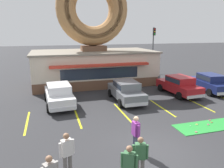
{
  "coord_description": "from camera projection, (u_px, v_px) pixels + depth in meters",
  "views": [
    {
      "loc": [
        -4.27,
        -8.06,
        5.29
      ],
      "look_at": [
        -0.43,
        5.0,
        2.0
      ],
      "focal_mm": 35.0,
      "sensor_mm": 36.0,
      "label": 1
    }
  ],
  "objects": [
    {
      "name": "ground_plane",
      "position": [
        152.0,
        151.0,
        9.93
      ],
      "size": [
        160.0,
        160.0,
        0.0
      ],
      "primitive_type": "plane",
      "color": "#2D2D30"
    },
    {
      "name": "donut_shop_building",
      "position": [
        94.0,
        47.0,
        22.12
      ],
      "size": [
        12.3,
        6.75,
        10.96
      ],
      "color": "brown",
      "rests_on": "ground"
    },
    {
      "name": "putting_mat",
      "position": [
        212.0,
        125.0,
        12.55
      ],
      "size": [
        4.44,
        1.43,
        0.03
      ],
      "primitive_type": "cube",
      "color": "green",
      "rests_on": "ground"
    },
    {
      "name": "mini_donut_near_left",
      "position": [
        210.0,
        120.0,
        13.21
      ],
      "size": [
        0.13,
        0.13,
        0.04
      ],
      "primitive_type": "torus",
      "color": "#D8667F",
      "rests_on": "putting_mat"
    },
    {
      "name": "mini_donut_near_right",
      "position": [
        208.0,
        125.0,
        12.61
      ],
      "size": [
        0.13,
        0.13,
        0.04
      ],
      "primitive_type": "torus",
      "color": "#D8667F",
      "rests_on": "putting_mat"
    },
    {
      "name": "mini_donut_mid_left",
      "position": [
        197.0,
        124.0,
        12.63
      ],
      "size": [
        0.13,
        0.13,
        0.04
      ],
      "primitive_type": "torus",
      "color": "#E5C666",
      "rests_on": "putting_mat"
    },
    {
      "name": "mini_donut_mid_centre",
      "position": [
        212.0,
        122.0,
        12.91
      ],
      "size": [
        0.13,
        0.13,
        0.04
      ],
      "primitive_type": "torus",
      "color": "#D17F47",
      "rests_on": "putting_mat"
    },
    {
      "name": "mini_donut_mid_right",
      "position": [
        196.0,
        132.0,
        11.67
      ],
      "size": [
        0.13,
        0.13,
        0.04
      ],
      "primitive_type": "torus",
      "color": "#D8667F",
      "rests_on": "putting_mat"
    },
    {
      "name": "golf_ball",
      "position": [
        190.0,
        126.0,
        12.44
      ],
      "size": [
        0.04,
        0.04,
        0.04
      ],
      "primitive_type": "sphere",
      "color": "white",
      "rests_on": "putting_mat"
    },
    {
      "name": "car_grey",
      "position": [
        126.0,
        90.0,
        16.83
      ],
      "size": [
        2.01,
        4.58,
        1.6
      ],
      "color": "slate",
      "rests_on": "ground"
    },
    {
      "name": "car_navy",
      "position": [
        210.0,
        82.0,
        19.55
      ],
      "size": [
        2.22,
        4.67,
        1.6
      ],
      "color": "navy",
      "rests_on": "ground"
    },
    {
      "name": "car_white",
      "position": [
        59.0,
        94.0,
        15.88
      ],
      "size": [
        2.18,
        4.65,
        1.6
      ],
      "color": "silver",
      "rests_on": "ground"
    },
    {
      "name": "car_red",
      "position": [
        179.0,
        85.0,
        18.62
      ],
      "size": [
        2.19,
        4.66,
        1.6
      ],
      "color": "maroon",
      "rests_on": "ground"
    },
    {
      "name": "pedestrian_hooded_kid",
      "position": [
        136.0,
        133.0,
        9.57
      ],
      "size": [
        0.26,
        0.59,
        1.73
      ],
      "color": "#474C66",
      "rests_on": "ground"
    },
    {
      "name": "pedestrian_leather_jacket_man",
      "position": [
        67.0,
        152.0,
        8.01
      ],
      "size": [
        0.57,
        0.35,
        1.73
      ],
      "color": "slate",
      "rests_on": "ground"
    },
    {
      "name": "pedestrian_clipboard_woman",
      "position": [
        140.0,
        156.0,
        7.88
      ],
      "size": [
        0.57,
        0.34,
        1.65
      ],
      "color": "slate",
      "rests_on": "ground"
    },
    {
      "name": "pedestrian_beanie_man",
      "position": [
        129.0,
        166.0,
        7.31
      ],
      "size": [
        0.51,
        0.41,
        1.64
      ],
      "color": "#7F7056",
      "rests_on": "ground"
    },
    {
      "name": "trash_bin",
      "position": [
        157.0,
        80.0,
        22.01
      ],
      "size": [
        0.57,
        0.57,
        0.97
      ],
      "color": "#51565B",
      "rests_on": "ground"
    },
    {
      "name": "traffic_light_pole",
      "position": [
        153.0,
        44.0,
        27.58
      ],
      "size": [
        0.28,
        0.47,
        5.8
      ],
      "color": "#595B60",
      "rests_on": "ground"
    },
    {
      "name": "parking_stripe_left",
      "position": [
        27.0,
        122.0,
        13.02
      ],
      "size": [
        0.12,
        3.6,
        0.01
      ],
      "primitive_type": "cube",
      "color": "yellow",
      "rests_on": "ground"
    },
    {
      "name": "parking_stripe_mid_left",
      "position": [
        77.0,
        117.0,
        13.84
      ],
      "size": [
        0.12,
        3.6,
        0.01
      ],
      "primitive_type": "cube",
      "color": "yellow",
      "rests_on": "ground"
    },
    {
      "name": "parking_stripe_centre",
      "position": [
        122.0,
        112.0,
        14.66
      ],
      "size": [
        0.12,
        3.6,
        0.01
      ],
      "primitive_type": "cube",
      "color": "yellow",
      "rests_on": "ground"
    },
    {
      "name": "parking_stripe_mid_right",
      "position": [
        162.0,
        108.0,
        15.49
      ],
      "size": [
        0.12,
        3.6,
        0.01
      ],
      "primitive_type": "cube",
      "color": "yellow",
      "rests_on": "ground"
    },
    {
      "name": "parking_stripe_right",
      "position": [
        198.0,
        104.0,
        16.31
      ],
      "size": [
        0.12,
        3.6,
        0.01
      ],
      "primitive_type": "cube",
      "color": "yellow",
      "rests_on": "ground"
    }
  ]
}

